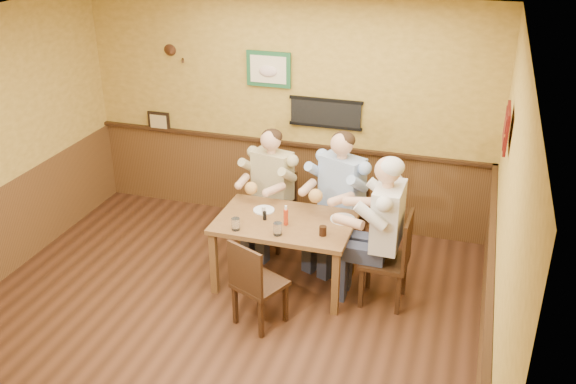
{
  "coord_description": "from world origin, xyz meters",
  "views": [
    {
      "loc": [
        2.2,
        -4.53,
        3.81
      ],
      "look_at": [
        0.5,
        0.97,
        1.1
      ],
      "focal_mm": 40.0,
      "sensor_mm": 36.0,
      "label": 1
    }
  ],
  "objects_px": {
    "chair_near_side": "(260,282)",
    "pepper_shaker": "(265,216)",
    "diner_tan_shirt": "(273,195)",
    "hot_sauce_bottle": "(286,216)",
    "dining_table": "(285,228)",
    "water_glass_left": "(236,224)",
    "salt_shaker": "(264,211)",
    "diner_blue_polo": "(341,205)",
    "chair_back_left": "(273,210)",
    "chair_right_end": "(385,259)",
    "chair_back_right": "(341,221)",
    "diner_white_elder": "(386,240)",
    "water_glass_mid": "(278,229)",
    "cola_tumbler": "(323,231)"
  },
  "relations": [
    {
      "from": "chair_near_side",
      "to": "diner_white_elder",
      "type": "bearing_deg",
      "value": -122.41
    },
    {
      "from": "diner_tan_shirt",
      "to": "cola_tumbler",
      "type": "height_order",
      "value": "diner_tan_shirt"
    },
    {
      "from": "diner_blue_polo",
      "to": "cola_tumbler",
      "type": "relative_size",
      "value": 14.19
    },
    {
      "from": "chair_near_side",
      "to": "diner_tan_shirt",
      "type": "bearing_deg",
      "value": -52.29
    },
    {
      "from": "diner_white_elder",
      "to": "hot_sauce_bottle",
      "type": "bearing_deg",
      "value": -85.17
    },
    {
      "from": "chair_near_side",
      "to": "diner_tan_shirt",
      "type": "height_order",
      "value": "diner_tan_shirt"
    },
    {
      "from": "chair_back_left",
      "to": "diner_blue_polo",
      "type": "xyz_separation_m",
      "value": [
        0.83,
        -0.09,
        0.24
      ]
    },
    {
      "from": "hot_sauce_bottle",
      "to": "chair_back_left",
      "type": "bearing_deg",
      "value": 116.69
    },
    {
      "from": "diner_blue_polo",
      "to": "salt_shaker",
      "type": "height_order",
      "value": "diner_blue_polo"
    },
    {
      "from": "chair_right_end",
      "to": "chair_near_side",
      "type": "distance_m",
      "value": 1.28
    },
    {
      "from": "water_glass_mid",
      "to": "dining_table",
      "type": "bearing_deg",
      "value": 94.51
    },
    {
      "from": "chair_near_side",
      "to": "pepper_shaker",
      "type": "relative_size",
      "value": 9.91
    },
    {
      "from": "chair_near_side",
      "to": "water_glass_mid",
      "type": "relative_size",
      "value": 7.08
    },
    {
      "from": "diner_tan_shirt",
      "to": "hot_sauce_bottle",
      "type": "height_order",
      "value": "diner_tan_shirt"
    },
    {
      "from": "dining_table",
      "to": "chair_near_side",
      "type": "relative_size",
      "value": 1.53
    },
    {
      "from": "dining_table",
      "to": "water_glass_left",
      "type": "xyz_separation_m",
      "value": [
        -0.41,
        -0.34,
        0.16
      ]
    },
    {
      "from": "hot_sauce_bottle",
      "to": "salt_shaker",
      "type": "bearing_deg",
      "value": 154.95
    },
    {
      "from": "chair_near_side",
      "to": "pepper_shaker",
      "type": "height_order",
      "value": "chair_near_side"
    },
    {
      "from": "water_glass_left",
      "to": "hot_sauce_bottle",
      "type": "distance_m",
      "value": 0.51
    },
    {
      "from": "chair_back_right",
      "to": "chair_near_side",
      "type": "relative_size",
      "value": 1.05
    },
    {
      "from": "diner_blue_polo",
      "to": "chair_right_end",
      "type": "bearing_deg",
      "value": -25.1
    },
    {
      "from": "water_glass_mid",
      "to": "cola_tumbler",
      "type": "height_order",
      "value": "water_glass_mid"
    },
    {
      "from": "chair_right_end",
      "to": "water_glass_left",
      "type": "height_order",
      "value": "chair_right_end"
    },
    {
      "from": "chair_back_left",
      "to": "pepper_shaker",
      "type": "bearing_deg",
      "value": -63.95
    },
    {
      "from": "salt_shaker",
      "to": "diner_white_elder",
      "type": "bearing_deg",
      "value": -3.01
    },
    {
      "from": "chair_back_left",
      "to": "chair_near_side",
      "type": "xyz_separation_m",
      "value": [
        0.36,
        -1.47,
        0.0
      ]
    },
    {
      "from": "hot_sauce_bottle",
      "to": "salt_shaker",
      "type": "distance_m",
      "value": 0.32
    },
    {
      "from": "chair_near_side",
      "to": "water_glass_left",
      "type": "relative_size",
      "value": 7.25
    },
    {
      "from": "chair_near_side",
      "to": "diner_tan_shirt",
      "type": "distance_m",
      "value": 1.53
    },
    {
      "from": "chair_right_end",
      "to": "diner_white_elder",
      "type": "bearing_deg",
      "value": 180.0
    },
    {
      "from": "chair_near_side",
      "to": "salt_shaker",
      "type": "distance_m",
      "value": 0.88
    },
    {
      "from": "chair_back_left",
      "to": "hot_sauce_bottle",
      "type": "relative_size",
      "value": 4.73
    },
    {
      "from": "chair_back_left",
      "to": "chair_right_end",
      "type": "distance_m",
      "value": 1.62
    },
    {
      "from": "diner_blue_polo",
      "to": "water_glass_left",
      "type": "distance_m",
      "value": 1.31
    },
    {
      "from": "chair_near_side",
      "to": "water_glass_mid",
      "type": "height_order",
      "value": "chair_near_side"
    },
    {
      "from": "chair_back_right",
      "to": "water_glass_mid",
      "type": "distance_m",
      "value": 1.1
    },
    {
      "from": "water_glass_mid",
      "to": "salt_shaker",
      "type": "height_order",
      "value": "water_glass_mid"
    },
    {
      "from": "water_glass_mid",
      "to": "salt_shaker",
      "type": "relative_size",
      "value": 1.32
    },
    {
      "from": "diner_tan_shirt",
      "to": "water_glass_mid",
      "type": "relative_size",
      "value": 10.02
    },
    {
      "from": "diner_blue_polo",
      "to": "salt_shaker",
      "type": "relative_size",
      "value": 14.05
    },
    {
      "from": "chair_back_left",
      "to": "salt_shaker",
      "type": "relative_size",
      "value": 9.25
    },
    {
      "from": "chair_back_right",
      "to": "salt_shaker",
      "type": "height_order",
      "value": "chair_back_right"
    },
    {
      "from": "chair_near_side",
      "to": "diner_white_elder",
      "type": "distance_m",
      "value": 1.31
    },
    {
      "from": "chair_right_end",
      "to": "diner_white_elder",
      "type": "height_order",
      "value": "diner_white_elder"
    },
    {
      "from": "hot_sauce_bottle",
      "to": "salt_shaker",
      "type": "height_order",
      "value": "hot_sauce_bottle"
    },
    {
      "from": "chair_back_right",
      "to": "chair_near_side",
      "type": "distance_m",
      "value": 1.46
    },
    {
      "from": "dining_table",
      "to": "water_glass_left",
      "type": "relative_size",
      "value": 11.07
    },
    {
      "from": "diner_tan_shirt",
      "to": "chair_back_right",
      "type": "bearing_deg",
      "value": 6.9
    },
    {
      "from": "dining_table",
      "to": "diner_blue_polo",
      "type": "relative_size",
      "value": 1.01
    },
    {
      "from": "diner_white_elder",
      "to": "cola_tumbler",
      "type": "relative_size",
      "value": 14.56
    }
  ]
}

